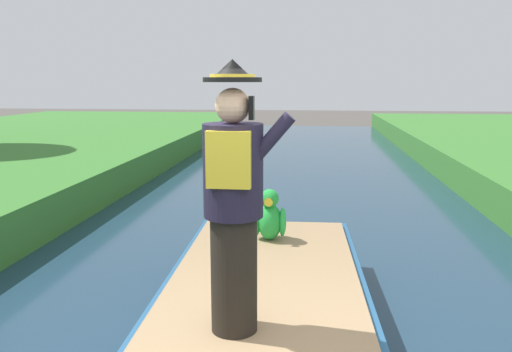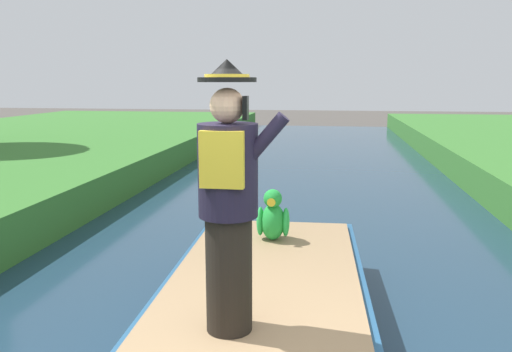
{
  "view_description": "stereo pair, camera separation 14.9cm",
  "coord_description": "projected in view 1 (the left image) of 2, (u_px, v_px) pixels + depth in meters",
  "views": [
    {
      "loc": [
        0.39,
        -2.77,
        2.42
      ],
      "look_at": [
        -0.09,
        1.54,
        1.61
      ],
      "focal_mm": 35.74,
      "sensor_mm": 36.0,
      "label": 1
    },
    {
      "loc": [
        0.54,
        -2.75,
        2.42
      ],
      "look_at": [
        -0.09,
        1.54,
        1.61
      ],
      "focal_mm": 35.74,
      "sensor_mm": 36.0,
      "label": 2
    }
  ],
  "objects": [
    {
      "name": "person_pirate",
      "position": [
        234.0,
        201.0,
        3.39
      ],
      "size": [
        0.61,
        0.42,
        1.85
      ],
      "rotation": [
        0.0,
        0.0,
        -0.0
      ],
      "color": "black",
      "rests_on": "boat"
    },
    {
      "name": "boat",
      "position": [
        264.0,
        315.0,
        4.47
      ],
      "size": [
        1.93,
        4.25,
        0.61
      ],
      "color": "#23517A",
      "rests_on": "canal_water"
    },
    {
      "name": "parrot_plush",
      "position": [
        270.0,
        218.0,
        5.54
      ],
      "size": [
        0.36,
        0.35,
        0.57
      ],
      "color": "green",
      "rests_on": "boat"
    }
  ]
}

